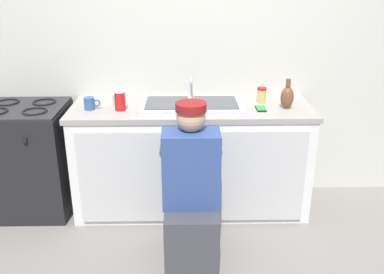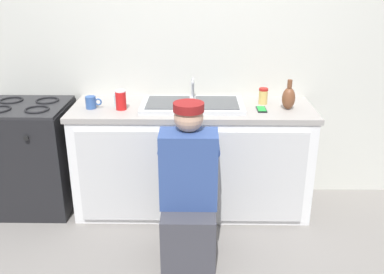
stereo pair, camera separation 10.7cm
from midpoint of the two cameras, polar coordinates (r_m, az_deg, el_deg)
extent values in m
plane|color=gray|center=(3.46, 0.88, -11.59)|extent=(12.00, 12.00, 0.00)
cube|color=silver|center=(3.61, 1.01, 11.27)|extent=(6.00, 0.10, 2.50)
cube|color=white|center=(3.52, 0.92, -3.14)|extent=(1.86, 0.60, 0.84)
cube|color=silver|center=(3.27, -6.95, -5.34)|extent=(0.82, 0.02, 0.74)
cube|color=silver|center=(3.27, 8.79, -5.43)|extent=(0.82, 0.02, 0.74)
cube|color=#9E9993|center=(3.36, 0.97, 3.73)|extent=(1.90, 0.62, 0.04)
cube|color=silver|center=(3.35, 0.97, 4.30)|extent=(0.80, 0.44, 0.03)
cube|color=#4C4F51|center=(3.35, -2.29, 4.63)|extent=(0.33, 0.35, 0.01)
cube|color=#4C4F51|center=(3.35, 4.23, 4.59)|extent=(0.33, 0.35, 0.01)
cylinder|color=#B7BABF|center=(3.51, 0.98, 6.39)|extent=(0.02, 0.02, 0.18)
cylinder|color=#B7BABF|center=(3.41, 0.99, 7.50)|extent=(0.02, 0.16, 0.02)
cube|color=black|center=(3.76, -19.82, -2.68)|extent=(0.66, 0.60, 0.87)
cube|color=#262628|center=(3.61, -20.70, 3.78)|extent=(0.64, 0.59, 0.02)
torus|color=black|center=(3.45, -19.14, 3.50)|extent=(0.19, 0.19, 0.02)
torus|color=black|center=(3.77, -22.20, 4.56)|extent=(0.19, 0.19, 0.02)
torus|color=black|center=(3.66, -17.93, 4.67)|extent=(0.19, 0.19, 0.02)
cylinder|color=black|center=(3.34, -20.39, -0.15)|extent=(0.04, 0.02, 0.04)
cube|color=#3F3F47|center=(3.01, 0.59, -12.73)|extent=(0.36, 0.40, 0.40)
cube|color=#334C8C|center=(2.83, 0.64, -4.31)|extent=(0.38, 0.22, 0.52)
sphere|color=tan|center=(2.73, 0.67, 2.59)|extent=(0.19, 0.19, 0.19)
cylinder|color=maroon|center=(2.71, 0.68, 4.02)|extent=(0.20, 0.20, 0.06)
cube|color=maroon|center=(2.80, 0.68, 4.17)|extent=(0.13, 0.09, 0.02)
cylinder|color=#334C8C|center=(2.98, -2.61, -1.03)|extent=(0.08, 0.30, 0.08)
cylinder|color=#334C8C|center=(2.98, 3.94, -1.07)|extent=(0.08, 0.30, 0.08)
cylinder|color=red|center=(3.31, -8.55, 4.82)|extent=(0.08, 0.08, 0.14)
cylinder|color=white|center=(3.29, -8.62, 6.08)|extent=(0.08, 0.08, 0.01)
cylinder|color=#ADC6CC|center=(3.40, -8.96, 4.88)|extent=(0.06, 0.06, 0.10)
cylinder|color=#DBB760|center=(3.47, 10.34, 5.25)|extent=(0.07, 0.07, 0.11)
cylinder|color=#B21E19|center=(3.45, 10.41, 6.27)|extent=(0.07, 0.07, 0.02)
cylinder|color=#335699|center=(3.38, -12.46, 4.52)|extent=(0.08, 0.08, 0.09)
torus|color=#335699|center=(3.37, -11.51, 4.61)|extent=(0.06, 0.01, 0.06)
ellipsoid|color=brown|center=(3.37, 13.64, 5.02)|extent=(0.10, 0.10, 0.17)
cylinder|color=brown|center=(3.34, 13.81, 6.91)|extent=(0.04, 0.04, 0.06)
cube|color=black|center=(3.32, 10.16, 3.64)|extent=(0.07, 0.14, 0.01)
cube|color=green|center=(3.32, 10.16, 3.74)|extent=(0.06, 0.12, 0.00)
camera|label=1|loc=(0.05, -89.05, 0.37)|focal=40.00mm
camera|label=2|loc=(0.05, 90.95, -0.37)|focal=40.00mm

